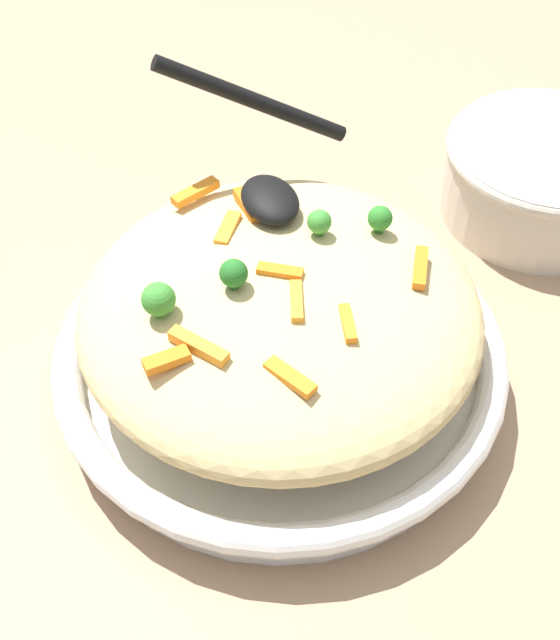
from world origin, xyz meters
name	(u,v)px	position (x,y,z in m)	size (l,w,h in m)	color
ground_plane	(280,381)	(0.00, 0.00, 0.00)	(2.40, 2.40, 0.00)	#9E7F60
serving_bowl	(280,359)	(0.00, 0.00, 0.03)	(0.33, 0.33, 0.05)	white
pasta_mound	(280,311)	(0.00, 0.00, 0.08)	(0.29, 0.28, 0.07)	#D1BA7A
carrot_piece_0	(290,377)	(-0.08, 0.03, 0.11)	(0.04, 0.01, 0.01)	orange
carrot_piece_1	(283,273)	(0.00, 0.00, 0.12)	(0.03, 0.01, 0.01)	orange
carrot_piece_2	(199,346)	(-0.04, 0.07, 0.11)	(0.04, 0.01, 0.01)	orange
carrot_piece_3	(195,192)	(0.11, 0.02, 0.11)	(0.04, 0.01, 0.01)	orange
carrot_piece_4	(348,324)	(-0.06, -0.02, 0.11)	(0.03, 0.01, 0.01)	orange
carrot_piece_5	(228,229)	(0.06, 0.02, 0.11)	(0.03, 0.01, 0.01)	orange
carrot_piece_6	(420,268)	(-0.03, -0.09, 0.11)	(0.04, 0.01, 0.01)	orange
carrot_piece_7	(167,360)	(-0.04, 0.09, 0.11)	(0.03, 0.01, 0.01)	orange
carrot_piece_8	(295,302)	(-0.03, 0.00, 0.12)	(0.03, 0.01, 0.01)	orange
carrot_piece_9	(249,205)	(0.08, -0.01, 0.11)	(0.04, 0.01, 0.01)	orange
broccoli_floret_0	(319,222)	(0.03, -0.04, 0.12)	(0.02, 0.02, 0.02)	#377928
broccoli_floret_1	(236,278)	(0.00, 0.03, 0.13)	(0.02, 0.02, 0.02)	#205B1C
broccoli_floret_2	(156,295)	(0.00, 0.08, 0.12)	(0.02, 0.02, 0.03)	#377928
broccoli_floret_3	(380,219)	(0.02, -0.08, 0.12)	(0.02, 0.02, 0.02)	#296820
serving_spoon	(264,163)	(0.09, -0.02, 0.14)	(0.12, 0.14, 0.09)	black
companion_bowl	(545,174)	(0.10, -0.30, 0.04)	(0.18, 0.18, 0.08)	beige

